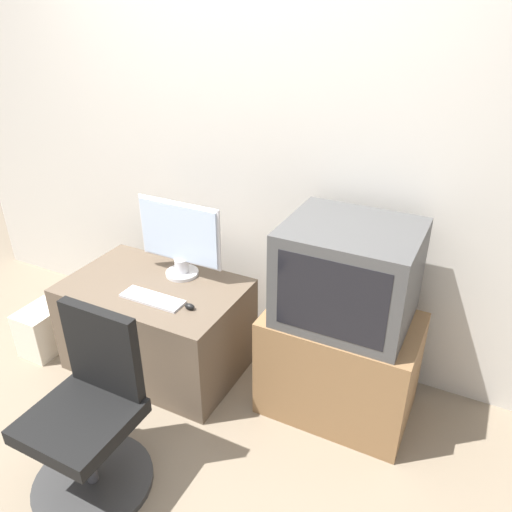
% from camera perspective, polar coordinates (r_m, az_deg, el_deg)
% --- Properties ---
extents(ground_plane, '(12.00, 12.00, 0.00)m').
position_cam_1_polar(ground_plane, '(2.63, -16.06, -23.17)').
color(ground_plane, '#7F705B').
extents(wall_back, '(4.40, 0.05, 2.60)m').
position_cam_1_polar(wall_back, '(2.84, -1.49, 13.56)').
color(wall_back, beige).
rests_on(wall_back, ground_plane).
extents(desk, '(1.00, 0.64, 0.55)m').
position_cam_1_polar(desk, '(3.02, -11.20, -7.70)').
color(desk, brown).
rests_on(desk, ground_plane).
extents(side_stand, '(0.76, 0.49, 0.58)m').
position_cam_1_polar(side_stand, '(2.70, 9.44, -12.10)').
color(side_stand, olive).
rests_on(side_stand, ground_plane).
extents(main_monitor, '(0.52, 0.19, 0.45)m').
position_cam_1_polar(main_monitor, '(2.83, -8.71, 1.99)').
color(main_monitor, silver).
rests_on(main_monitor, desk).
extents(keyboard, '(0.36, 0.11, 0.01)m').
position_cam_1_polar(keyboard, '(2.73, -11.75, -4.80)').
color(keyboard, silver).
rests_on(keyboard, desk).
extents(mouse, '(0.06, 0.04, 0.03)m').
position_cam_1_polar(mouse, '(2.62, -7.59, -5.75)').
color(mouse, black).
rests_on(mouse, desk).
extents(crt_tv, '(0.62, 0.53, 0.49)m').
position_cam_1_polar(crt_tv, '(2.41, 10.53, -1.99)').
color(crt_tv, '#474747').
rests_on(crt_tv, side_stand).
extents(office_chair, '(0.54, 0.54, 0.85)m').
position_cam_1_polar(office_chair, '(2.40, -18.42, -17.54)').
color(office_chair, '#333333').
rests_on(office_chair, ground_plane).
extents(cardboard_box_lower, '(0.21, 0.28, 0.29)m').
position_cam_1_polar(cardboard_box_lower, '(3.40, -23.14, -7.77)').
color(cardboard_box_lower, beige).
rests_on(cardboard_box_lower, ground_plane).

